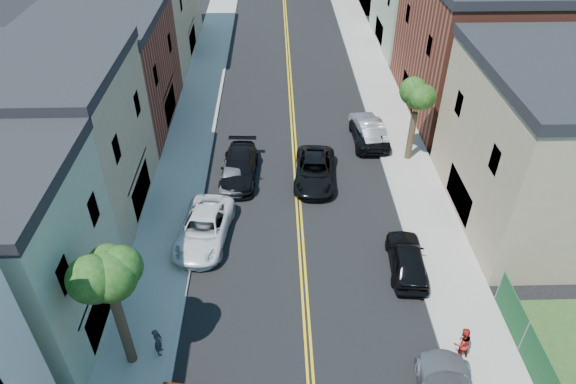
{
  "coord_description": "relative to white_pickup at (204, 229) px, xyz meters",
  "views": [
    {
      "loc": [
        -1.32,
        0.21,
        19.78
      ],
      "look_at": [
        -0.69,
        23.73,
        2.0
      ],
      "focal_mm": 31.73,
      "sensor_mm": 36.0,
      "label": 1
    }
  ],
  "objects": [
    {
      "name": "curb_right",
      "position": [
        11.65,
        17.99,
        -0.72
      ],
      "size": [
        0.3,
        100.0,
        0.15
      ],
      "primitive_type": "cube",
      "color": "gray",
      "rests_on": "ground"
    },
    {
      "name": "bldg_right_brick",
      "position": [
        19.5,
        15.99,
        4.2
      ],
      "size": [
        9.0,
        14.0,
        10.0
      ],
      "primitive_type": "cube",
      "color": "brown",
      "rests_on": "ground"
    },
    {
      "name": "bldg_left_brick",
      "position": [
        -8.5,
        13.99,
        3.2
      ],
      "size": [
        9.0,
        12.0,
        8.0
      ],
      "primitive_type": "cube",
      "color": "brown",
      "rests_on": "ground"
    },
    {
      "name": "bldg_left_tan_far",
      "position": [
        -8.5,
        27.99,
        3.95
      ],
      "size": [
        9.0,
        16.0,
        9.5
      ],
      "primitive_type": "cube",
      "color": "#998466",
      "rests_on": "ground"
    },
    {
      "name": "sidewalk_right",
      "position": [
        13.4,
        17.99,
        -0.72
      ],
      "size": [
        3.2,
        100.0,
        0.15
      ],
      "primitive_type": "cube",
      "color": "gray",
      "rests_on": "ground"
    },
    {
      "name": "bldg_left_tan_near",
      "position": [
        -8.5,
        2.99,
        3.7
      ],
      "size": [
        9.0,
        10.0,
        9.0
      ],
      "primitive_type": "cube",
      "color": "#998466",
      "rests_on": "ground"
    },
    {
      "name": "silver_car_right",
      "position": [
        11.0,
        10.9,
        0.03
      ],
      "size": [
        2.35,
        5.21,
        1.66
      ],
      "primitive_type": "imported",
      "rotation": [
        0.0,
        0.0,
        3.26
      ],
      "color": "#A2A4AA",
      "rests_on": "ground"
    },
    {
      "name": "curb_left",
      "position": [
        -0.65,
        17.99,
        -0.72
      ],
      "size": [
        0.3,
        100.0,
        0.15
      ],
      "primitive_type": "cube",
      "color": "gray",
      "rests_on": "ground"
    },
    {
      "name": "sidewalk_left",
      "position": [
        -2.4,
        17.99,
        -0.72
      ],
      "size": [
        3.2,
        100.0,
        0.15
      ],
      "primitive_type": "cube",
      "color": "gray",
      "rests_on": "ground"
    },
    {
      "name": "pedestrian_left",
      "position": [
        -1.2,
        -7.7,
        0.11
      ],
      "size": [
        0.37,
        0.56,
        1.53
      ],
      "primitive_type": "imported",
      "rotation": [
        0.0,
        0.0,
        1.57
      ],
      "color": "#26262E",
      "rests_on": "sidewalk_left"
    },
    {
      "name": "black_car_right",
      "position": [
        11.0,
        -2.68,
        -0.01
      ],
      "size": [
        2.19,
        4.74,
        1.57
      ],
      "primitive_type": "imported",
      "rotation": [
        0.0,
        0.0,
        3.07
      ],
      "color": "black",
      "rests_on": "ground"
    },
    {
      "name": "dark_car_right_far",
      "position": [
        11.0,
        10.46,
        -0.08
      ],
      "size": [
        2.47,
        5.23,
        1.45
      ],
      "primitive_type": "imported",
      "rotation": [
        0.0,
        0.0,
        3.15
      ],
      "color": "black",
      "rests_on": "ground"
    },
    {
      "name": "tree_right_far",
      "position": [
        13.42,
        8.0,
        4.96
      ],
      "size": [
        4.4,
        4.4,
        8.03
      ],
      "color": "#372A1B",
      "rests_on": "sidewalk_right"
    },
    {
      "name": "pedestrian_right",
      "position": [
        12.2,
        -8.19,
        0.22
      ],
      "size": [
        0.96,
        0.82,
        1.73
      ],
      "primitive_type": "imported",
      "rotation": [
        0.0,
        0.0,
        3.35
      ],
      "color": "maroon",
      "rests_on": "sidewalk_right"
    },
    {
      "name": "black_suv_lane",
      "position": [
        6.67,
        5.62,
        -0.02
      ],
      "size": [
        3.07,
        5.79,
        1.55
      ],
      "primitive_type": "imported",
      "rotation": [
        0.0,
        0.0,
        -0.09
      ],
      "color": "black",
      "rests_on": "ground"
    },
    {
      "name": "grey_car_left",
      "position": [
        1.31,
        5.34,
        -0.09
      ],
      "size": [
        1.74,
        4.19,
        1.42
      ],
      "primitive_type": "imported",
      "rotation": [
        0.0,
        0.0,
        -0.02
      ],
      "color": "slate",
      "rests_on": "ground"
    },
    {
      "name": "black_car_left",
      "position": [
        1.7,
        6.09,
        0.01
      ],
      "size": [
        2.55,
        5.71,
        1.63
      ],
      "primitive_type": "imported",
      "rotation": [
        0.0,
        0.0,
        -0.05
      ],
      "color": "black",
      "rests_on": "ground"
    },
    {
      "name": "tree_left_mid",
      "position": [
        -2.38,
        -8.0,
        5.78
      ],
      "size": [
        5.2,
        5.2,
        9.29
      ],
      "color": "#372A1B",
      "rests_on": "sidewalk_left"
    },
    {
      "name": "white_pickup",
      "position": [
        0.0,
        0.0,
        0.0
      ],
      "size": [
        3.38,
        6.05,
        1.6
      ],
      "primitive_type": "imported",
      "rotation": [
        0.0,
        0.0,
        -0.13
      ],
      "color": "silver",
      "rests_on": "ground"
    },
    {
      "name": "bldg_right_tan",
      "position": [
        19.5,
        1.99,
        3.7
      ],
      "size": [
        9.0,
        12.0,
        9.0
      ],
      "primitive_type": "cube",
      "color": "#998466",
      "rests_on": "ground"
    },
    {
      "name": "bldg_right_palegrn",
      "position": [
        19.5,
        29.99,
        3.45
      ],
      "size": [
        9.0,
        12.0,
        8.5
      ],
      "primitive_type": "cube",
      "color": "gray",
      "rests_on": "ground"
    }
  ]
}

